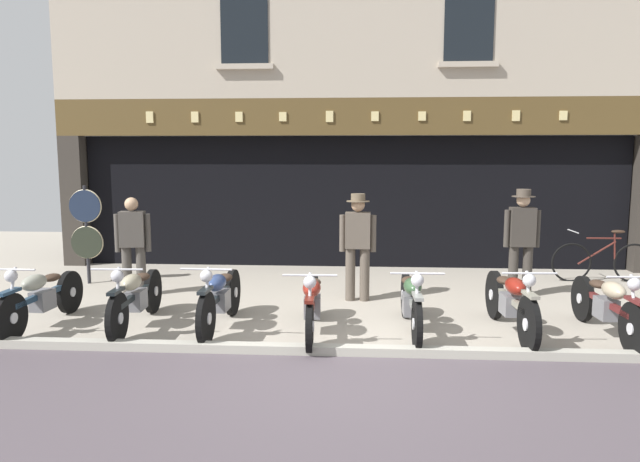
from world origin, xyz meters
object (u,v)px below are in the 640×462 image
leaning_bicycle (603,261)px  motorcycle_far_right (607,304)px  advert_board_near (449,187)px  shopkeeper_center (358,242)px  motorcycle_center_right (411,300)px  motorcycle_far_left (41,296)px  motorcycle_center_left (220,297)px  tyre_sign_pole (86,226)px  salesman_right (522,237)px  motorcycle_center (312,302)px  salesman_left (133,242)px  motorcycle_right (511,301)px  motorcycle_left (136,296)px

leaning_bicycle → motorcycle_far_right: bearing=158.4°
advert_board_near → leaning_bicycle: (2.54, -1.19, -1.23)m
shopkeeper_center → motorcycle_center_right: bearing=114.4°
shopkeeper_center → leaning_bicycle: bearing=-157.9°
motorcycle_center_right → shopkeeper_center: bearing=-67.8°
motorcycle_far_left → shopkeeper_center: size_ratio=1.18×
motorcycle_center_left → tyre_sign_pole: bearing=-39.1°
motorcycle_far_right → salesman_right: (-0.50, 2.06, 0.54)m
motorcycle_far_left → motorcycle_center: size_ratio=0.97×
motorcycle_center → salesman_right: size_ratio=1.18×
salesman_right → advert_board_near: (-0.78, 2.41, 0.66)m
motorcycle_center_right → salesman_right: bearing=-133.8°
motorcycle_center → salesman_left: size_ratio=1.28×
motorcycle_center_right → motorcycle_right: size_ratio=0.97×
salesman_left → leaning_bicycle: salesman_left is taller
motorcycle_center_left → motorcycle_left: bearing=1.1°
motorcycle_left → motorcycle_right: size_ratio=0.97×
motorcycle_center → leaning_bicycle: leaning_bicycle is taller
motorcycle_left → motorcycle_center_right: motorcycle_left is taller
motorcycle_right → salesman_right: bearing=-110.6°
motorcycle_left → tyre_sign_pole: (-1.81, 2.49, 0.60)m
motorcycle_center → motorcycle_center_right: size_ratio=0.99×
motorcycle_center_right → leaning_bicycle: leaning_bicycle is taller
motorcycle_far_left → shopkeeper_center: bearing=-155.5°
motorcycle_center_right → leaning_bicycle: 4.89m
motorcycle_center_left → leaning_bicycle: bearing=-150.5°
motorcycle_center → shopkeeper_center: 1.91m
motorcycle_center_left → salesman_left: salesman_left is taller
salesman_right → motorcycle_center_right: bearing=46.1°
motorcycle_left → motorcycle_right: (4.79, 0.01, 0.01)m
tyre_sign_pole → motorcycle_right: bearing=-20.6°
motorcycle_center_left → advert_board_near: advert_board_near is taller
shopkeeper_center → advert_board_near: bearing=-120.9°
motorcycle_center → shopkeeper_center: shopkeeper_center is taller
shopkeeper_center → motorcycle_far_left: bearing=23.5°
motorcycle_far_left → motorcycle_center_left: bearing=-176.2°
leaning_bicycle → motorcycle_center: bearing=124.3°
leaning_bicycle → advert_board_near: bearing=64.4°
motorcycle_left → salesman_left: size_ratio=1.29×
motorcycle_center_right → advert_board_near: size_ratio=2.23×
motorcycle_far_left → salesman_right: 7.02m
salesman_left → leaning_bicycle: (7.88, 1.58, -0.49)m
motorcycle_center_right → motorcycle_far_right: motorcycle_far_right is taller
motorcycle_center → motorcycle_far_right: motorcycle_far_right is taller
motorcycle_center_right → tyre_sign_pole: 5.94m
tyre_sign_pole → leaning_bicycle: bearing=4.9°
advert_board_near → tyre_sign_pole: bearing=-163.2°
salesman_left → shopkeeper_center: size_ratio=0.95×
shopkeeper_center → salesman_left: bearing=0.2°
salesman_right → advert_board_near: advert_board_near is taller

